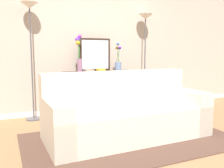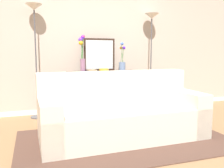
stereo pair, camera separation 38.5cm
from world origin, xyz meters
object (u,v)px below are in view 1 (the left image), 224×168
book_stack (89,71)px  floor_lamp_right (145,35)px  wall_mirror (95,55)px  floor_lamp_left (30,29)px  couch (125,114)px  book_row_under_console (84,113)px  console_table (100,85)px  vase_short_flowers (118,63)px  vase_tall_flowers (79,53)px  fruit_bowl (101,70)px

book_stack → floor_lamp_right: bearing=10.3°
floor_lamp_right → wall_mirror: 1.13m
floor_lamp_left → floor_lamp_right: bearing=0.0°
couch → wall_mirror: (0.09, 1.43, 0.79)m
floor_lamp_left → book_row_under_console: bearing=-8.3°
console_table → book_stack: size_ratio=7.15×
couch → floor_lamp_right: floor_lamp_right is taller
couch → book_row_under_console: 1.31m
floor_lamp_right → vase_short_flowers: (-0.66, -0.12, -0.54)m
floor_lamp_left → wall_mirror: (1.15, 0.03, -0.43)m
floor_lamp_left → vase_tall_flowers: floor_lamp_left is taller
vase_tall_flowers → couch: bearing=-77.9°
console_table → vase_tall_flowers: 0.69m
console_table → floor_lamp_left: (-1.17, 0.13, 0.98)m
floor_lamp_right → vase_short_flowers: bearing=-169.3°
vase_short_flowers → book_stack: (-0.62, -0.11, -0.13)m
couch → floor_lamp_left: (-1.05, 1.40, 1.23)m
floor_lamp_left → vase_short_flowers: (1.55, -0.12, -0.58)m
wall_mirror → vase_short_flowers: wall_mirror is taller
fruit_bowl → couch: bearing=-94.8°
vase_tall_flowers → vase_short_flowers: vase_tall_flowers is taller
vase_short_flowers → book_stack: bearing=-170.0°
console_table → book_stack: bearing=-155.7°
couch → fruit_bowl: couch is taller
floor_lamp_right → wall_mirror: floor_lamp_right is taller
couch → floor_lamp_left: 2.14m
floor_lamp_left → book_stack: 1.19m
wall_mirror → fruit_bowl: (0.01, -0.28, -0.27)m
floor_lamp_right → floor_lamp_left: bearing=-180.0°
vase_tall_flowers → fruit_bowl: (0.37, -0.11, -0.30)m
wall_mirror → floor_lamp_left: bearing=-178.4°
book_row_under_console → book_stack: bearing=-57.7°
console_table → floor_lamp_left: size_ratio=0.66×
floor_lamp_right → wall_mirror: size_ratio=3.15×
floor_lamp_left → fruit_bowl: 1.37m
wall_mirror → book_stack: (-0.22, -0.27, -0.28)m
floor_lamp_right → vase_short_flowers: 0.86m
floor_lamp_left → console_table: bearing=-6.1°
floor_lamp_right → fruit_bowl: bearing=-167.0°
vase_tall_flowers → fruit_bowl: 0.49m
vase_tall_flowers → book_stack: vase_tall_flowers is taller
vase_tall_flowers → book_row_under_console: bearing=10.1°
couch → floor_lamp_left: floor_lamp_left is taller
book_row_under_console → floor_lamp_right: bearing=5.3°
fruit_bowl → book_row_under_console: fruit_bowl is taller
floor_lamp_right → vase_tall_flowers: 1.48m
floor_lamp_left → floor_lamp_right: 2.21m
vase_tall_flowers → fruit_bowl: vase_tall_flowers is taller
vase_tall_flowers → wall_mirror: bearing=25.2°
console_table → book_row_under_console: bearing=-180.0°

